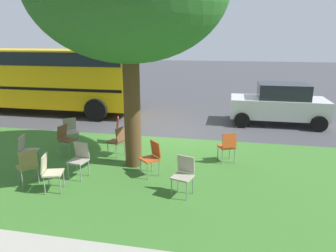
{
  "coord_description": "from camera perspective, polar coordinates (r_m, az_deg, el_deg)",
  "views": [
    {
      "loc": [
        -2.09,
        10.5,
        3.35
      ],
      "look_at": [
        -0.3,
        1.64,
        0.83
      ],
      "focal_mm": 33.59,
      "sensor_mm": 36.0,
      "label": 1
    }
  ],
  "objects": [
    {
      "name": "ground",
      "position": [
        11.22,
        0.16,
        -1.82
      ],
      "size": [
        80.0,
        80.0,
        0.0
      ],
      "primitive_type": "plane",
      "color": "#424247"
    },
    {
      "name": "grass_verge",
      "position": [
        8.3,
        -4.2,
        -8.28
      ],
      "size": [
        48.0,
        6.0,
        0.01
      ],
      "primitive_type": "cube",
      "color": "#3D752D",
      "rests_on": "ground"
    },
    {
      "name": "chair_0",
      "position": [
        7.93,
        -2.92,
        -5.39
      ],
      "size": [
        0.59,
        0.59,
        0.88
      ],
      "color": "#C64C1E",
      "rests_on": "ground"
    },
    {
      "name": "chair_1",
      "position": [
        7.58,
        -20.69,
        -7.45
      ],
      "size": [
        0.53,
        0.52,
        0.88
      ],
      "color": "beige",
      "rests_on": "ground"
    },
    {
      "name": "chair_2",
      "position": [
        8.12,
        -15.77,
        -5.46
      ],
      "size": [
        0.48,
        0.48,
        0.88
      ],
      "color": "#ADA393",
      "rests_on": "ground"
    },
    {
      "name": "chair_3",
      "position": [
        9.86,
        -18.1,
        -1.92
      ],
      "size": [
        0.48,
        0.48,
        0.88
      ],
      "color": "brown",
      "rests_on": "ground"
    },
    {
      "name": "chair_4",
      "position": [
        10.45,
        -8.51,
        -0.33
      ],
      "size": [
        0.55,
        0.55,
        0.88
      ],
      "color": "#B7332D",
      "rests_on": "ground"
    },
    {
      "name": "chair_5",
      "position": [
        8.85,
        10.77,
        -3.39
      ],
      "size": [
        0.54,
        0.55,
        0.88
      ],
      "color": "#C64C1E",
      "rests_on": "ground"
    },
    {
      "name": "chair_6",
      "position": [
        9.3,
        -9.09,
        -2.36
      ],
      "size": [
        0.53,
        0.52,
        0.88
      ],
      "color": "brown",
      "rests_on": "ground"
    },
    {
      "name": "chair_7",
      "position": [
        9.24,
        -24.3,
        -3.73
      ],
      "size": [
        0.52,
        0.51,
        0.88
      ],
      "color": "#ADA393",
      "rests_on": "ground"
    },
    {
      "name": "chair_8",
      "position": [
        8.08,
        -24.13,
        -6.38
      ],
      "size": [
        0.59,
        0.58,
        0.88
      ],
      "color": "olive",
      "rests_on": "ground"
    },
    {
      "name": "chair_9",
      "position": [
        10.6,
        -17.27,
        -0.65
      ],
      "size": [
        0.58,
        0.59,
        0.88
      ],
      "color": "#ADA393",
      "rests_on": "ground"
    },
    {
      "name": "chair_10",
      "position": [
        6.97,
        2.89,
        -8.43
      ],
      "size": [
        0.51,
        0.52,
        0.88
      ],
      "color": "#ADA393",
      "rests_on": "ground"
    },
    {
      "name": "parked_car",
      "position": [
        13.38,
        19.49,
        3.84
      ],
      "size": [
        3.7,
        1.92,
        1.65
      ],
      "color": "silver",
      "rests_on": "ground"
    },
    {
      "name": "school_bus",
      "position": [
        16.34,
        -24.43,
        8.61
      ],
      "size": [
        10.4,
        2.8,
        2.88
      ],
      "color": "yellow",
      "rests_on": "ground"
    }
  ]
}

